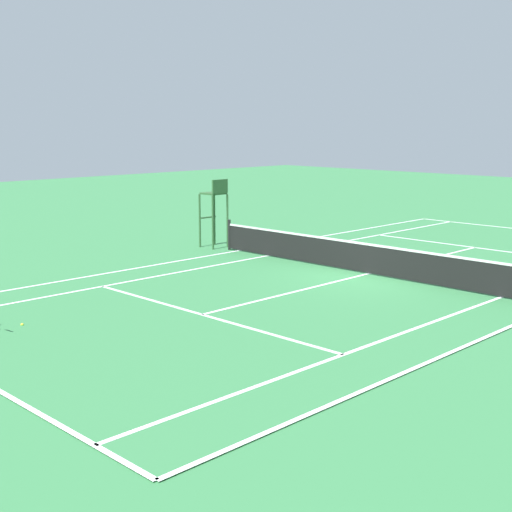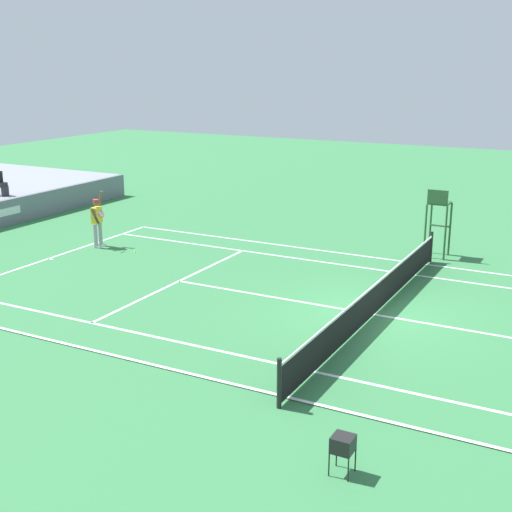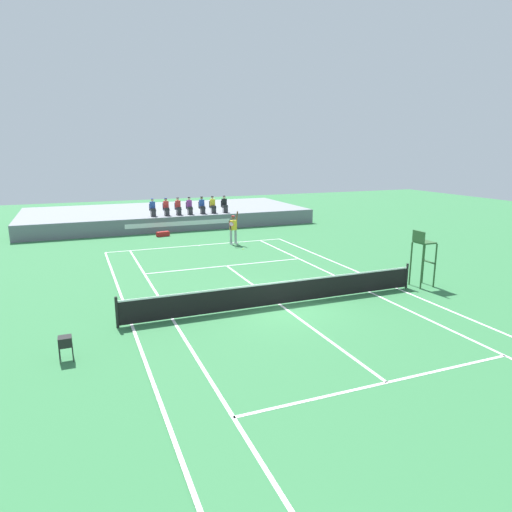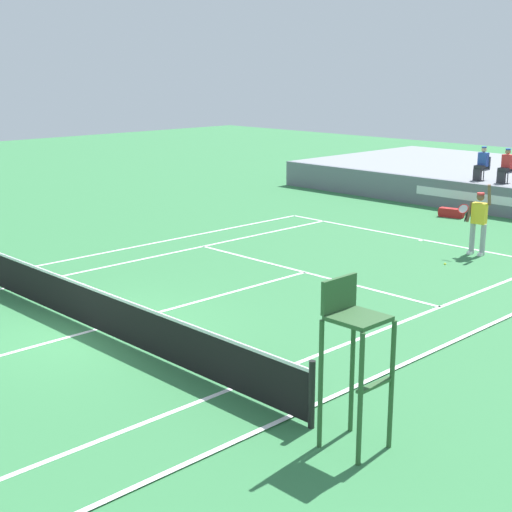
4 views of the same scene
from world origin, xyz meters
TOP-DOWN VIEW (x-y plane):
  - ground_plane at (0.00, 0.00)m, footprint 80.00×80.00m
  - court at (0.00, 0.00)m, footprint 11.08×23.88m
  - net at (0.00, 0.00)m, footprint 11.98×0.10m
  - spectator_seated_6 at (3.77, 18.15)m, footprint 0.44×0.60m
  - tennis_player at (2.11, 11.41)m, footprint 0.75×0.69m
  - tennis_ball at (2.13, 9.75)m, footprint 0.07×0.07m
  - umpire_chair at (6.69, 0.00)m, footprint 0.77×0.77m
  - ball_hopper at (-7.51, -1.95)m, footprint 0.36×0.36m

SIDE VIEW (x-z plane):
  - ground_plane at x=0.00m, z-range 0.00..0.00m
  - court at x=0.00m, z-range 0.00..0.02m
  - tennis_ball at x=2.13m, z-range 0.00..0.07m
  - net at x=0.00m, z-range -0.01..1.06m
  - ball_hopper at x=-7.51m, z-range 0.22..0.92m
  - tennis_player at x=2.11m, z-range -0.05..2.04m
  - umpire_chair at x=6.69m, z-range 0.34..2.78m
  - spectator_seated_6 at x=3.77m, z-range 1.07..2.33m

